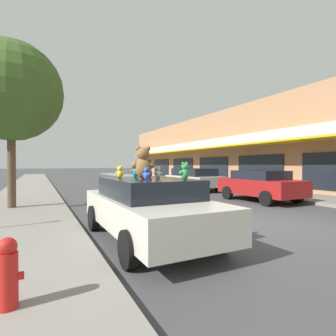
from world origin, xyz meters
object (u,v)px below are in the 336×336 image
at_px(teddy_bear_green, 185,171).
at_px(street_tree, 11,91).
at_px(teddy_bear_yellow, 120,172).
at_px(teddy_bear_blue, 146,173).
at_px(fire_hydrant, 7,273).
at_px(teddy_bear_giant, 143,163).
at_px(teddy_bear_pink, 119,173).
at_px(teddy_bear_teal, 136,170).
at_px(parked_car_far_right, 194,178).
at_px(teddy_bear_purple, 150,171).
at_px(teddy_bear_white, 158,172).
at_px(plush_art_car, 147,206).
at_px(parked_car_far_center, 260,185).

relative_size(teddy_bear_green, street_tree, 0.06).
xyz_separation_m(teddy_bear_yellow, teddy_bear_blue, (0.35, -0.82, -0.01)).
distance_m(teddy_bear_blue, fire_hydrant, 3.23).
bearing_deg(teddy_bear_yellow, fire_hydrant, 74.32).
height_order(teddy_bear_giant, fire_hydrant, teddy_bear_giant).
relative_size(teddy_bear_pink, teddy_bear_teal, 0.67).
bearing_deg(parked_car_far_right, teddy_bear_purple, -127.60).
bearing_deg(teddy_bear_blue, teddy_bear_white, -83.71).
bearing_deg(teddy_bear_blue, plush_art_car, -56.99).
distance_m(teddy_bear_teal, fire_hydrant, 4.27).
distance_m(parked_car_far_right, street_tree, 11.60).
height_order(street_tree, fire_hydrant, street_tree).
relative_size(teddy_bear_yellow, parked_car_far_center, 0.07).
relative_size(parked_car_far_right, fire_hydrant, 5.80).
distance_m(teddy_bear_giant, teddy_bear_pink, 0.99).
bearing_deg(street_tree, fire_hydrant, -85.86).
xyz_separation_m(teddy_bear_purple, street_tree, (-3.41, 5.21, 2.89)).
relative_size(teddy_bear_teal, teddy_bear_purple, 1.12).
bearing_deg(teddy_bear_white, teddy_bear_pink, -10.17).
distance_m(teddy_bear_giant, parked_car_far_right, 12.07).
xyz_separation_m(teddy_bear_pink, parked_car_far_right, (7.63, 8.65, -0.71)).
xyz_separation_m(plush_art_car, teddy_bear_pink, (-0.43, 0.86, 0.76)).
relative_size(teddy_bear_giant, parked_car_far_center, 0.19).
bearing_deg(street_tree, teddy_bear_green, -61.20).
bearing_deg(street_tree, teddy_bear_purple, -56.76).
height_order(teddy_bear_green, teddy_bear_white, teddy_bear_green).
bearing_deg(teddy_bear_teal, street_tree, -48.35).
bearing_deg(teddy_bear_blue, teddy_bear_yellow, -7.92).
relative_size(teddy_bear_green, teddy_bear_yellow, 1.26).
relative_size(teddy_bear_purple, street_tree, 0.05).
distance_m(parked_car_far_right, fire_hydrant, 15.28).
xyz_separation_m(teddy_bear_pink, teddy_bear_yellow, (-0.08, -0.37, 0.03)).
bearing_deg(teddy_bear_giant, fire_hydrant, 59.30).
height_order(teddy_bear_teal, teddy_bear_white, teddy_bear_teal).
relative_size(teddy_bear_pink, street_tree, 0.04).
height_order(teddy_bear_purple, street_tree, street_tree).
relative_size(teddy_bear_teal, street_tree, 0.06).
relative_size(teddy_bear_blue, street_tree, 0.04).
xyz_separation_m(parked_car_far_center, fire_hydrant, (-9.77, -5.80, -0.26)).
relative_size(parked_car_far_center, parked_car_far_right, 0.88).
xyz_separation_m(plush_art_car, teddy_bear_yellow, (-0.51, 0.49, 0.79)).
relative_size(teddy_bear_teal, teddy_bear_yellow, 1.22).
height_order(plush_art_car, teddy_bear_teal, teddy_bear_teal).
distance_m(teddy_bear_green, teddy_bear_purple, 1.41).
bearing_deg(teddy_bear_blue, parked_car_far_right, -67.76).
bearing_deg(teddy_bear_green, parked_car_far_center, -162.69).
bearing_deg(teddy_bear_green, teddy_bear_blue, -57.07).
height_order(teddy_bear_white, fire_hydrant, teddy_bear_white).
xyz_separation_m(teddy_bear_giant, parked_car_far_right, (7.32, 9.55, -0.96)).
xyz_separation_m(teddy_bear_white, teddy_bear_purple, (0.00, 0.52, 0.02)).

